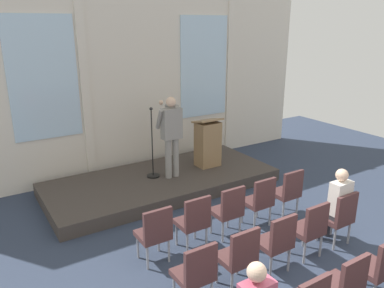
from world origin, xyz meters
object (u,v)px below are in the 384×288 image
at_px(speaker, 171,131).
at_px(chair_r0_c0, 155,231).
at_px(chair_r2_c3, 379,265).
at_px(mic_stand, 153,162).
at_px(chair_r1_c3, 310,227).
at_px(chair_r1_c2, 277,240).
at_px(chair_r0_c1, 194,219).
at_px(chair_r0_c4, 288,190).
at_px(lectern, 208,143).
at_px(chair_r1_c4, 339,215).
at_px(chair_r0_c2, 229,209).
at_px(chair_r1_c0, 196,272).
at_px(audience_r1_c4, 337,202).
at_px(chair_r1_c1, 239,255).
at_px(chair_r2_c2, 344,283).
at_px(chair_r0_c3, 260,199).

xyz_separation_m(speaker, chair_r0_c0, (-1.57, -2.29, -0.77)).
distance_m(chair_r0_c0, chair_r2_c3, 3.07).
height_order(mic_stand, chair_r1_c3, mic_stand).
bearing_deg(chair_r1_c2, chair_r0_c1, 121.26).
xyz_separation_m(chair_r0_c4, chair_r1_c2, (-1.38, -1.14, 0.00)).
relative_size(speaker, chair_r1_c3, 1.89).
height_order(lectern, chair_r1_c3, lectern).
bearing_deg(chair_r1_c3, chair_r0_c0, 151.23).
xyz_separation_m(chair_r0_c0, chair_r2_c3, (2.07, -2.27, 0.00)).
bearing_deg(chair_r1_c4, chair_r1_c3, 180.00).
height_order(chair_r0_c1, chair_r0_c2, same).
xyz_separation_m(lectern, chair_r0_c1, (-1.93, -2.44, -0.29)).
xyz_separation_m(chair_r0_c1, chair_r1_c0, (-0.69, -1.14, 0.00)).
distance_m(chair_r1_c0, chair_r1_c3, 2.07).
relative_size(chair_r1_c0, chair_r2_c3, 1.00).
bearing_deg(mic_stand, chair_r0_c0, -115.92).
bearing_deg(audience_r1_c4, chair_r0_c4, 90.00).
xyz_separation_m(chair_r0_c4, chair_r1_c1, (-2.07, -1.14, 0.00)).
relative_size(chair_r0_c2, audience_r1_c4, 0.71).
xyz_separation_m(chair_r1_c1, chair_r2_c3, (1.38, -1.14, 0.00)).
bearing_deg(chair_r2_c3, chair_r1_c2, 121.26).
bearing_deg(mic_stand, audience_r1_c4, -66.57).
distance_m(chair_r0_c0, chair_r0_c2, 1.38).
height_order(mic_stand, chair_r2_c3, mic_stand).
xyz_separation_m(chair_r2_c2, chair_r2_c3, (0.69, 0.00, 0.00)).
relative_size(speaker, chair_r1_c0, 1.89).
xyz_separation_m(chair_r0_c2, chair_r1_c0, (-1.38, -1.14, 0.00)).
bearing_deg(audience_r1_c4, mic_stand, 113.43).
xyz_separation_m(lectern, chair_r1_c2, (-1.24, -3.58, -0.29)).
bearing_deg(mic_stand, chair_r0_c4, -58.36).
xyz_separation_m(chair_r0_c3, audience_r1_c4, (0.69, -1.06, 0.20)).
xyz_separation_m(chair_r0_c2, chair_r1_c3, (0.69, -1.14, 0.00)).
xyz_separation_m(chair_r0_c0, chair_r0_c4, (2.76, 0.00, 0.00)).
bearing_deg(audience_r1_c4, speaker, 109.64).
distance_m(mic_stand, audience_r1_c4, 3.88).
distance_m(chair_r1_c2, chair_r1_c3, 0.69).
height_order(audience_r1_c4, chair_r2_c2, audience_r1_c4).
distance_m(chair_r0_c4, chair_r2_c2, 2.66).
distance_m(chair_r0_c0, chair_r0_c1, 0.69).
bearing_deg(chair_r1_c1, chair_r0_c2, 58.74).
bearing_deg(chair_r0_c2, chair_r2_c2, -90.00).
height_order(mic_stand, chair_r1_c1, mic_stand).
relative_size(chair_r0_c1, chair_r0_c4, 1.00).
distance_m(chair_r0_c0, chair_r0_c3, 2.07).
height_order(chair_r0_c0, chair_r1_c1, same).
bearing_deg(chair_r0_c1, chair_r1_c1, -90.00).
relative_size(speaker, chair_r1_c4, 1.89).
bearing_deg(chair_r2_c3, lectern, 83.38).
height_order(chair_r1_c4, chair_r2_c3, same).
bearing_deg(audience_r1_c4, chair_r0_c3, 123.18).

